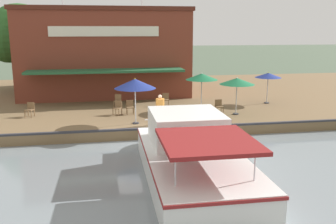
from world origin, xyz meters
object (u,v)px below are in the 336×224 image
at_px(patio_umbrella_by_entrance, 135,84).
at_px(patio_umbrella_mid_patio_right, 237,81).
at_px(patio_umbrella_back_row, 268,75).
at_px(cafe_chair_under_first_umbrella, 166,99).
at_px(motorboat_fourth_along, 188,151).
at_px(cafe_chair_back_row_seat, 30,109).
at_px(cafe_chair_facing_river, 219,106).
at_px(person_near_entrance, 160,106).
at_px(tree_upstream_bank, 40,43).
at_px(cafe_chair_mid_patio, 118,107).
at_px(patio_umbrella_near_quay_edge, 202,77).
at_px(waterfront_restaurant, 105,51).
at_px(tree_downstream_bank, 17,36).
at_px(cafe_chair_beside_entrance, 130,106).
at_px(cafe_chair_far_corner_seat, 118,100).

distance_m(patio_umbrella_by_entrance, patio_umbrella_mid_patio_right, 6.42).
height_order(patio_umbrella_back_row, cafe_chair_under_first_umbrella, patio_umbrella_back_row).
bearing_deg(motorboat_fourth_along, cafe_chair_back_row_seat, -139.21).
height_order(patio_umbrella_mid_patio_right, cafe_chair_facing_river, patio_umbrella_mid_patio_right).
xyz_separation_m(person_near_entrance, tree_upstream_bank, (-15.50, -8.40, 2.86)).
height_order(patio_umbrella_by_entrance, cafe_chair_mid_patio, patio_umbrella_by_entrance).
bearing_deg(person_near_entrance, tree_upstream_bank, -151.54).
relative_size(patio_umbrella_near_quay_edge, cafe_chair_mid_patio, 2.86).
bearing_deg(waterfront_restaurant, cafe_chair_under_first_umbrella, 28.44).
distance_m(cafe_chair_facing_river, tree_downstream_bank, 19.12).
xyz_separation_m(patio_umbrella_by_entrance, tree_downstream_bank, (-13.97, -8.77, 2.31)).
xyz_separation_m(cafe_chair_beside_entrance, motorboat_fourth_along, (8.60, 1.72, -0.17)).
distance_m(cafe_chair_far_corner_seat, motorboat_fourth_along, 11.09).
bearing_deg(cafe_chair_beside_entrance, cafe_chair_under_first_umbrella, 129.11).
height_order(patio_umbrella_near_quay_edge, motorboat_fourth_along, patio_umbrella_near_quay_edge).
distance_m(patio_umbrella_back_row, tree_upstream_bank, 20.06).
bearing_deg(cafe_chair_facing_river, waterfront_restaurant, -146.04).
xyz_separation_m(patio_umbrella_by_entrance, patio_umbrella_back_row, (-4.23, 9.68, -0.26)).
xyz_separation_m(cafe_chair_back_row_seat, cafe_chair_facing_river, (1.07, 11.45, 0.00)).
bearing_deg(motorboat_fourth_along, patio_umbrella_back_row, 141.97).
distance_m(cafe_chair_under_first_umbrella, cafe_chair_far_corner_seat, 3.25).
height_order(tree_upstream_bank, tree_downstream_bank, tree_downstream_bank).
bearing_deg(patio_umbrella_near_quay_edge, patio_umbrella_mid_patio_right, 48.82).
height_order(cafe_chair_back_row_seat, cafe_chair_facing_river, same).
bearing_deg(cafe_chair_back_row_seat, cafe_chair_under_first_umbrella, 101.87).
bearing_deg(cafe_chair_back_row_seat, cafe_chair_mid_patio, 85.50).
relative_size(cafe_chair_beside_entrance, motorboat_fourth_along, 0.09).
distance_m(tree_upstream_bank, tree_downstream_bank, 2.09).
bearing_deg(cafe_chair_mid_patio, motorboat_fourth_along, 16.26).
bearing_deg(tree_upstream_bank, cafe_chair_far_corner_seat, 31.45).
relative_size(cafe_chair_far_corner_seat, motorboat_fourth_along, 0.09).
distance_m(waterfront_restaurant, cafe_chair_beside_entrance, 9.91).
xyz_separation_m(cafe_chair_under_first_umbrella, person_near_entrance, (5.06, -1.16, 0.57)).
height_order(cafe_chair_beside_entrance, tree_upstream_bank, tree_upstream_bank).
distance_m(patio_umbrella_near_quay_edge, tree_upstream_bank, 16.95).
bearing_deg(patio_umbrella_by_entrance, cafe_chair_mid_patio, -159.81).
relative_size(person_near_entrance, motorboat_fourth_along, 0.17).
relative_size(patio_umbrella_back_row, patio_umbrella_mid_patio_right, 0.96).
bearing_deg(patio_umbrella_mid_patio_right, waterfront_restaurant, -143.88).
xyz_separation_m(patio_umbrella_back_row, person_near_entrance, (4.68, -8.37, -0.94)).
height_order(cafe_chair_mid_patio, tree_downstream_bank, tree_downstream_bank).
relative_size(patio_umbrella_mid_patio_right, tree_upstream_bank, 0.40).
bearing_deg(tree_downstream_bank, person_near_entrance, 34.95).
bearing_deg(cafe_chair_mid_patio, cafe_chair_under_first_umbrella, 123.38).
bearing_deg(patio_umbrella_mid_patio_right, cafe_chair_under_first_umbrella, -131.35).
distance_m(patio_umbrella_near_quay_edge, person_near_entrance, 4.70).
xyz_separation_m(waterfront_restaurant, person_near_entrance, (12.33, 2.78, -2.33)).
xyz_separation_m(waterfront_restaurant, cafe_chair_far_corner_seat, (7.15, 0.68, -2.90)).
bearing_deg(cafe_chair_far_corner_seat, patio_umbrella_mid_patio_right, 63.77).
height_order(patio_umbrella_near_quay_edge, cafe_chair_mid_patio, patio_umbrella_near_quay_edge).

